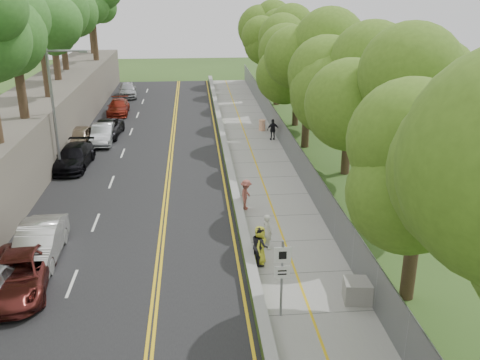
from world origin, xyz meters
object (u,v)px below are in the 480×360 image
(concrete_block, at_px, (361,291))
(streetlight, at_px, (57,103))
(car_1, at_px, (39,243))
(painter_0, at_px, (260,245))
(construction_barrel, at_px, (262,125))
(car_2, at_px, (18,275))
(signpost, at_px, (282,271))
(person_far, at_px, (273,130))

(concrete_block, bearing_deg, streetlight, 132.20)
(car_1, xyz_separation_m, painter_0, (9.75, -1.22, 0.09))
(construction_barrel, relative_size, car_2, 0.18)
(streetlight, distance_m, signpost, 20.72)
(construction_barrel, height_order, person_far, person_far)
(car_1, distance_m, car_2, 2.55)
(streetlight, relative_size, concrete_block, 6.19)
(streetlight, bearing_deg, signpost, -55.92)
(signpost, xyz_separation_m, concrete_block, (3.25, 0.74, -1.48))
(concrete_block, relative_size, person_far, 0.78)
(streetlight, height_order, painter_0, streetlight)
(car_1, height_order, painter_0, painter_0)
(car_2, xyz_separation_m, person_far, (13.37, 20.82, 0.13))
(construction_barrel, relative_size, car_1, 0.18)
(signpost, bearing_deg, concrete_block, 12.77)
(construction_barrel, distance_m, concrete_block, 25.69)
(car_2, distance_m, painter_0, 10.01)
(car_2, relative_size, painter_0, 2.90)
(painter_0, bearing_deg, signpost, -156.79)
(car_1, bearing_deg, painter_0, -8.23)
(painter_0, height_order, person_far, painter_0)
(construction_barrel, xyz_separation_m, person_far, (0.47, -2.92, 0.38))
(signpost, bearing_deg, painter_0, 94.27)
(construction_barrel, xyz_separation_m, concrete_block, (0.57, -25.69, -0.02))
(streetlight, bearing_deg, concrete_block, -47.80)
(signpost, distance_m, concrete_block, 3.65)
(car_1, bearing_deg, car_2, -94.89)
(construction_barrel, bearing_deg, concrete_block, -88.72)
(concrete_block, relative_size, car_1, 0.26)
(car_1, relative_size, car_2, 0.95)
(streetlight, xyz_separation_m, construction_barrel, (14.19, 9.41, -4.14))
(car_2, bearing_deg, construction_barrel, 55.50)
(car_2, bearing_deg, person_far, 51.30)
(construction_barrel, bearing_deg, signpost, -95.78)
(streetlight, distance_m, construction_barrel, 17.52)
(signpost, distance_m, construction_barrel, 26.60)
(painter_0, bearing_deg, construction_barrel, 11.37)
(car_2, bearing_deg, painter_0, 1.65)
(car_1, xyz_separation_m, person_far, (13.20, 18.27, 0.03))
(signpost, bearing_deg, person_far, 82.37)
(concrete_block, xyz_separation_m, car_2, (-13.47, 1.95, 0.28))
(car_2, height_order, painter_0, painter_0)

